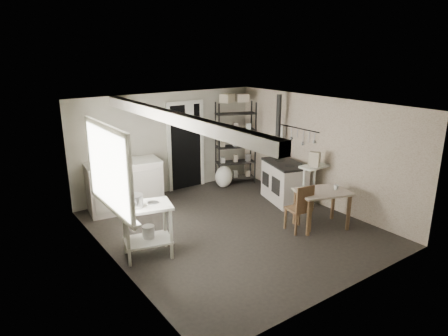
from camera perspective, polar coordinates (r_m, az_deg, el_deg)
floor at (r=7.56m, az=1.33°, el=-8.55°), size 5.00×5.00×0.00m
ceiling at (r=6.90m, az=1.46°, el=8.99°), size 5.00×5.00×0.00m
wall_back at (r=9.20m, az=-7.99°, el=3.52°), size 4.50×0.02×2.30m
wall_front at (r=5.48m, az=17.37°, el=-6.39°), size 4.50×0.02×2.30m
wall_left at (r=6.14m, az=-15.72°, el=-3.73°), size 0.02×5.00×2.30m
wall_right at (r=8.64m, az=13.44°, el=2.35°), size 0.02×5.00×2.30m
window at (r=6.22m, az=-16.35°, el=-0.11°), size 0.12×1.76×1.28m
doorway at (r=9.42m, az=-5.45°, el=2.98°), size 0.96×0.10×2.08m
ceiling_beam at (r=6.28m, az=-7.41°, el=7.16°), size 0.18×5.00×0.18m
wallpaper_panel at (r=8.63m, az=13.40°, el=2.34°), size 0.01×5.00×2.30m
utensil_rail at (r=8.90m, az=10.47°, el=5.59°), size 0.06×1.20×0.44m
prep_table at (r=6.56m, az=-10.86°, el=-9.12°), size 0.89×0.73×0.89m
stockpot at (r=6.30m, az=-12.67°, el=-5.00°), size 0.29×0.29×0.29m
saucepan at (r=6.43m, az=-10.10°, el=-5.25°), size 0.24×0.24×0.10m
bucket at (r=6.62m, az=-10.74°, el=-9.01°), size 0.24×0.24×0.22m
base_cabinets at (r=8.50m, az=-13.96°, el=-2.80°), size 1.63×0.87×1.02m
mixing_bowl at (r=8.31m, az=-13.75°, el=0.36°), size 0.35×0.35×0.07m
counter_cup at (r=8.12m, az=-15.76°, el=-0.09°), size 0.14×0.14×0.10m
shelf_rack at (r=9.75m, az=1.65°, el=3.22°), size 1.02×0.67×2.01m
shelf_jar at (r=9.49m, az=0.03°, el=5.45°), size 0.10×0.10×0.20m
storage_box_a at (r=9.48m, az=0.43°, el=9.35°), size 0.36×0.34×0.20m
storage_box_b at (r=9.65m, az=2.57°, el=9.35°), size 0.36×0.35×0.18m
stove at (r=8.78m, az=8.60°, el=-1.98°), size 0.89×1.24×0.87m
stovepipe at (r=8.94m, az=7.75°, el=6.02°), size 0.15×0.15×1.51m
side_ledge at (r=8.50m, az=12.59°, el=-2.90°), size 0.61×0.34×0.94m
oats_box at (r=8.25m, az=12.76°, el=0.70°), size 0.19×0.23×0.30m
work_table at (r=7.67m, az=13.75°, el=-5.57°), size 1.11×0.93×0.72m
table_cup at (r=7.65m, az=15.75°, el=-2.40°), size 0.11×0.11×0.09m
chair at (r=7.40m, az=10.58°, el=-5.32°), size 0.43×0.44×0.91m
flour_sack at (r=9.60m, az=-0.02°, el=-1.39°), size 0.44×0.38×0.53m
floor_crock at (r=8.61m, az=10.16°, el=-5.04°), size 0.14×0.14×0.14m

